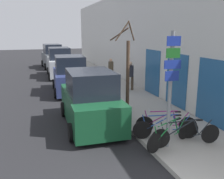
% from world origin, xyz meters
% --- Properties ---
extents(ground_plane, '(80.00, 80.00, 0.00)m').
position_xyz_m(ground_plane, '(0.00, 11.20, 0.00)').
color(ground_plane, black).
extents(sidewalk_curb, '(3.20, 32.00, 0.15)m').
position_xyz_m(sidewalk_curb, '(2.60, 14.00, 0.07)').
color(sidewalk_curb, '#9E9B93').
rests_on(sidewalk_curb, ground).
extents(building_facade, '(0.23, 32.00, 6.50)m').
position_xyz_m(building_facade, '(4.35, 13.93, 3.23)').
color(building_facade, silver).
rests_on(building_facade, ground).
extents(signpost, '(0.55, 0.14, 3.58)m').
position_xyz_m(signpost, '(1.58, 2.68, 2.12)').
color(signpost, gray).
rests_on(signpost, sidewalk_curb).
extents(bicycle_0, '(2.35, 0.44, 0.87)m').
position_xyz_m(bicycle_0, '(2.16, 2.55, 0.53)').
color(bicycle_0, black).
rests_on(bicycle_0, sidewalk_curb).
extents(bicycle_1, '(2.02, 0.87, 0.86)m').
position_xyz_m(bicycle_1, '(1.69, 2.70, 0.52)').
color(bicycle_1, black).
rests_on(bicycle_1, sidewalk_curb).
extents(bicycle_2, '(2.15, 0.72, 0.88)m').
position_xyz_m(bicycle_2, '(1.82, 3.22, 0.53)').
color(bicycle_2, black).
rests_on(bicycle_2, sidewalk_curb).
extents(bicycle_3, '(2.02, 0.83, 0.87)m').
position_xyz_m(bicycle_3, '(2.05, 3.58, 0.52)').
color(bicycle_3, black).
rests_on(bicycle_3, sidewalk_curb).
extents(parked_car_0, '(2.17, 4.42, 2.24)m').
position_xyz_m(parked_car_0, '(-0.21, 5.61, 1.01)').
color(parked_car_0, '#144728').
rests_on(parked_car_0, ground).
extents(parked_car_1, '(2.26, 4.32, 2.27)m').
position_xyz_m(parked_car_1, '(-0.14, 11.47, 1.02)').
color(parked_car_1, navy).
rests_on(parked_car_1, ground).
extents(parked_car_2, '(2.12, 4.61, 2.42)m').
position_xyz_m(parked_car_2, '(-0.13, 17.26, 1.09)').
color(parked_car_2, '#B2B7BC').
rests_on(parked_car_2, ground).
extents(parked_car_3, '(2.18, 4.60, 2.42)m').
position_xyz_m(parked_car_3, '(-0.24, 22.83, 1.09)').
color(parked_car_3, '#51565B').
rests_on(parked_car_3, ground).
extents(pedestrian_near, '(0.43, 0.37, 1.68)m').
position_xyz_m(pedestrian_near, '(3.01, 13.07, 1.12)').
color(pedestrian_near, '#1E2338').
rests_on(pedestrian_near, sidewalk_curb).
extents(pedestrian_far, '(0.46, 0.39, 1.77)m').
position_xyz_m(pedestrian_far, '(3.37, 10.26, 1.17)').
color(pedestrian_far, '#4C3D2D').
rests_on(pedestrian_far, sidewalk_curb).
extents(street_tree, '(0.96, 0.77, 3.97)m').
position_xyz_m(street_tree, '(1.36, 5.66, 1.98)').
color(street_tree, '#4C3828').
rests_on(street_tree, sidewalk_curb).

